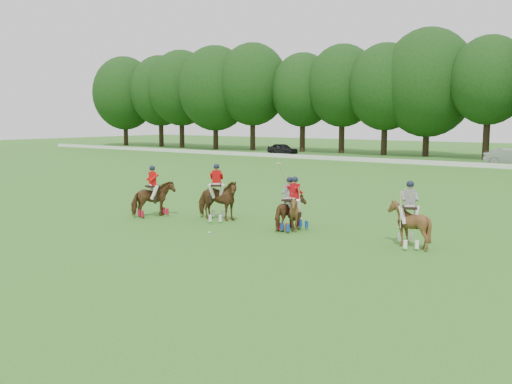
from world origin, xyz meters
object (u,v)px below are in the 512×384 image
Objects in this scene: car_mid at (509,157)px; polo_red_b at (217,200)px; polo_stripe_a at (289,211)px; polo_stripe_b at (409,223)px; car_left at (282,149)px; polo_red_a at (153,198)px; polo_ball at (210,233)px; polo_red_c at (294,212)px.

polo_red_b is at bearing 157.57° from car_mid.
polo_stripe_a reaches higher than polo_stripe_b.
polo_red_b reaches higher than car_left.
polo_red_a reaches higher than polo_stripe_b.
polo_red_b is 0.93× the size of polo_stripe_a.
polo_red_a is at bearing -170.48° from polo_stripe_a.
polo_stripe_a is 29.64× the size of polo_ball.
polo_stripe_a is (6.58, 1.10, -0.09)m from polo_red_a.
polo_red_c is 0.29m from polo_stripe_a.
polo_red_a is at bearing -145.70° from car_left.
car_left is at bearing 128.48° from polo_stripe_b.
polo_red_a is at bearing -175.05° from polo_stripe_b.
polo_ball is at bearing -135.07° from polo_red_c.
polo_ball is (23.47, -40.74, -0.63)m from car_left.
polo_red_a is 0.87× the size of polo_stripe_a.
polo_red_c is (6.87, 1.03, -0.08)m from polo_red_a.
polo_red_b is 27.52× the size of polo_ball.
polo_ball is at bearing -161.66° from polo_stripe_b.
polo_red_a reaches higher than car_left.
polo_red_a is at bearing -161.49° from polo_red_b.
polo_red_b reaches higher than polo_red_a.
polo_stripe_b is 7.48m from polo_ball.
car_mid is at bearing 84.67° from polo_red_b.
polo_red_c is 3.43m from polo_ball.
polo_red_c is at bearing 179.63° from polo_stripe_b.
car_left is 49.06m from polo_stripe_b.
car_left is at bearing 123.72° from polo_stripe_a.
polo_red_a is 0.94× the size of polo_red_b.
polo_red_c reaches higher than car_mid.
car_left is 46.05m from polo_stripe_a.
polo_stripe_a is (0.08, -38.30, 0.00)m from car_mid.
polo_stripe_a is at bearing -137.70° from car_left.
polo_stripe_b is at bearing 0.15° from polo_red_b.
polo_stripe_b is at bearing 4.95° from polo_red_a.
polo_stripe_a is at bearing 163.01° from car_mid.
polo_stripe_b reaches higher than polo_red_c.
car_left is at bearing 119.68° from polo_red_b.
polo_ball is (-2.38, -2.37, -0.72)m from polo_red_c.
polo_stripe_b reaches higher than car_mid.
polo_stripe_a reaches higher than car_left.
polo_red_a is at bearing 163.38° from polo_ball.
polo_red_c is at bearing 0.76° from polo_red_b.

